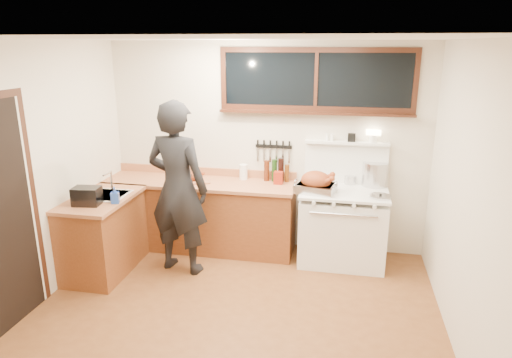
% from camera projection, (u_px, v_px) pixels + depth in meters
% --- Properties ---
extents(ground_plane, '(4.00, 3.50, 0.02)m').
position_uv_depth(ground_plane, '(234.00, 316.00, 4.48)').
color(ground_plane, brown).
extents(room_shell, '(4.10, 3.60, 2.65)m').
position_uv_depth(room_shell, '(232.00, 151.00, 4.01)').
color(room_shell, beige).
rests_on(room_shell, ground).
extents(counter_back, '(2.44, 0.64, 1.00)m').
position_uv_depth(counter_back, '(200.00, 214.00, 5.86)').
color(counter_back, brown).
rests_on(counter_back, ground).
extents(counter_left, '(0.64, 1.09, 0.90)m').
position_uv_depth(counter_left, '(104.00, 234.00, 5.25)').
color(counter_left, brown).
rests_on(counter_left, ground).
extents(sink_unit, '(0.50, 0.45, 0.37)m').
position_uv_depth(sink_unit, '(105.00, 200.00, 5.21)').
color(sink_unit, white).
rests_on(sink_unit, counter_left).
extents(vintage_stove, '(1.02, 0.74, 1.58)m').
position_uv_depth(vintage_stove, '(342.00, 225.00, 5.49)').
color(vintage_stove, white).
rests_on(vintage_stove, ground).
extents(back_window, '(2.32, 0.13, 0.77)m').
position_uv_depth(back_window, '(316.00, 87.00, 5.39)').
color(back_window, black).
rests_on(back_window, room_shell).
extents(knife_strip, '(0.46, 0.03, 0.28)m').
position_uv_depth(knife_strip, '(274.00, 147.00, 5.71)').
color(knife_strip, black).
rests_on(knife_strip, room_shell).
extents(man, '(0.80, 0.60, 1.99)m').
position_uv_depth(man, '(178.00, 188.00, 5.12)').
color(man, black).
rests_on(man, ground).
extents(soap_bottle, '(0.10, 0.11, 0.18)m').
position_uv_depth(soap_bottle, '(115.00, 195.00, 4.91)').
color(soap_bottle, '#2044A4').
rests_on(soap_bottle, counter_left).
extents(toaster, '(0.30, 0.23, 0.19)m').
position_uv_depth(toaster, '(87.00, 196.00, 4.87)').
color(toaster, black).
rests_on(toaster, counter_left).
extents(cutting_board, '(0.43, 0.39, 0.13)m').
position_uv_depth(cutting_board, '(195.00, 178.00, 5.68)').
color(cutting_board, '#AC6A44').
rests_on(cutting_board, counter_back).
extents(roast_turkey, '(0.51, 0.42, 0.25)m').
position_uv_depth(roast_turkey, '(316.00, 183.00, 5.28)').
color(roast_turkey, silver).
rests_on(roast_turkey, vintage_stove).
extents(stockpot, '(0.33, 0.33, 0.29)m').
position_uv_depth(stockpot, '(375.00, 174.00, 5.52)').
color(stockpot, silver).
rests_on(stockpot, vintage_stove).
extents(saucepan, '(0.18, 0.28, 0.11)m').
position_uv_depth(saucepan, '(350.00, 179.00, 5.61)').
color(saucepan, silver).
rests_on(saucepan, vintage_stove).
extents(pot_lid, '(0.31, 0.31, 0.04)m').
position_uv_depth(pot_lid, '(380.00, 196.00, 5.12)').
color(pot_lid, silver).
rests_on(pot_lid, vintage_stove).
extents(coffee_tin, '(0.11, 0.09, 0.16)m').
position_uv_depth(coffee_tin, '(278.00, 178.00, 5.59)').
color(coffee_tin, maroon).
rests_on(coffee_tin, counter_back).
extents(pitcher, '(0.13, 0.13, 0.19)m').
position_uv_depth(pitcher, '(243.00, 172.00, 5.78)').
color(pitcher, white).
rests_on(pitcher, counter_back).
extents(bottle_cluster, '(0.32, 0.07, 0.30)m').
position_uv_depth(bottle_cluster, '(276.00, 171.00, 5.69)').
color(bottle_cluster, black).
rests_on(bottle_cluster, counter_back).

